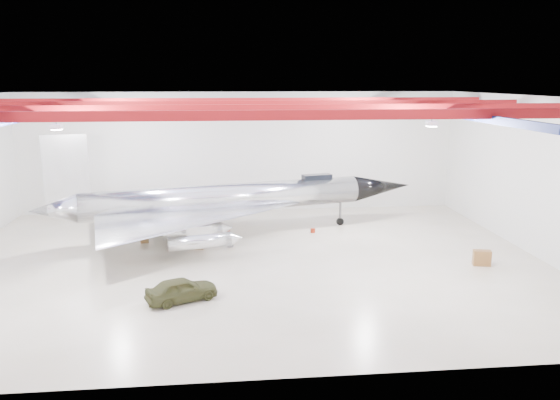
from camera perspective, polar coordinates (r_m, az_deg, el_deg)
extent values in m
plane|color=#BDB296|center=(37.29, -3.38, -6.43)|extent=(40.00, 40.00, 0.00)
plane|color=silver|center=(50.70, -4.20, 4.99)|extent=(40.00, 0.00, 40.00)
plane|color=silver|center=(41.75, 25.13, 2.23)|extent=(0.00, 30.00, 30.00)
plane|color=#0A0F38|center=(35.30, -3.61, 10.71)|extent=(40.00, 40.00, 0.00)
cube|color=maroon|center=(26.35, -2.82, 8.83)|extent=(39.50, 0.25, 0.50)
cube|color=maroon|center=(32.33, -3.38, 9.49)|extent=(39.50, 0.25, 0.50)
cube|color=maroon|center=(38.32, -3.78, 9.95)|extent=(39.50, 0.25, 0.50)
cube|color=maroon|center=(44.31, -4.07, 10.28)|extent=(39.50, 0.25, 0.50)
cube|color=#0B1345|center=(36.88, -22.78, 8.46)|extent=(0.25, 29.50, 0.40)
cube|color=#0B1345|center=(37.76, 15.16, 9.06)|extent=(0.25, 29.50, 0.40)
cube|color=silver|center=(30.59, -22.32, 7.11)|extent=(0.55, 0.55, 0.25)
cube|color=silver|center=(31.48, 15.56, 7.71)|extent=(0.55, 0.55, 0.25)
cube|color=silver|center=(42.22, -17.77, 8.67)|extent=(0.55, 0.55, 0.25)
cube|color=silver|center=(42.86, 9.74, 9.13)|extent=(0.55, 0.55, 0.25)
cylinder|color=silver|center=(42.72, -5.64, 0.23)|extent=(21.76, 7.09, 2.18)
cone|color=black|center=(47.65, 10.53, 1.36)|extent=(5.81, 3.37, 2.18)
cone|color=silver|center=(41.76, -22.64, -0.97)|extent=(3.69, 2.87, 2.18)
cube|color=silver|center=(41.18, -21.46, 2.98)|extent=(3.01, 0.82, 4.91)
cube|color=black|center=(44.83, 3.88, 2.34)|extent=(2.54, 1.40, 0.55)
cylinder|color=silver|center=(36.76, -8.39, -4.33)|extent=(4.26, 1.90, 0.98)
cylinder|color=silver|center=(39.34, -9.13, -3.23)|extent=(4.26, 1.90, 0.98)
cylinder|color=silver|center=(45.61, -10.56, -1.11)|extent=(4.26, 1.90, 0.98)
cylinder|color=silver|center=(48.25, -11.05, -0.38)|extent=(4.26, 1.90, 0.98)
cylinder|color=#59595B|center=(46.37, 6.31, -1.44)|extent=(0.20, 0.20, 1.96)
cylinder|color=black|center=(46.53, 6.29, -2.25)|extent=(0.65, 0.37, 0.61)
cylinder|color=#59595B|center=(39.85, -10.79, -3.91)|extent=(0.20, 0.20, 1.96)
cylinder|color=black|center=(40.05, -10.75, -4.84)|extent=(0.65, 0.37, 0.61)
cylinder|color=#59595B|center=(45.08, -11.80, -2.04)|extent=(0.20, 0.20, 1.96)
cylinder|color=black|center=(45.25, -11.76, -2.87)|extent=(0.65, 0.37, 0.61)
imported|color=#3D3E1F|center=(31.16, -10.24, -9.18)|extent=(4.28, 3.08, 1.35)
cube|color=brown|center=(38.72, 20.34, -5.69)|extent=(1.22, 0.81, 1.03)
cube|color=olive|center=(42.63, -13.99, -4.06)|extent=(0.69, 0.59, 0.42)
cube|color=maroon|center=(43.81, -5.56, -3.37)|extent=(0.50, 0.44, 0.30)
cylinder|color=#59595B|center=(40.53, -5.24, -4.58)|extent=(0.55, 0.55, 0.44)
cube|color=#59595B|center=(45.22, -13.12, -3.17)|extent=(0.48, 0.44, 0.27)
cylinder|color=maroon|center=(44.11, 3.45, -3.20)|extent=(0.50, 0.50, 0.34)
cube|color=olive|center=(40.32, -8.39, -4.77)|extent=(0.66, 0.55, 0.42)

